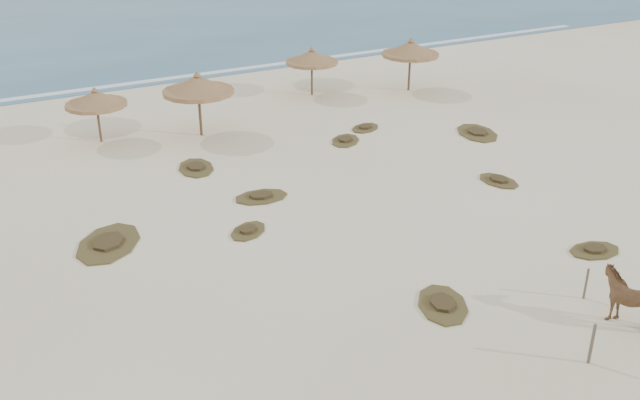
{
  "coord_description": "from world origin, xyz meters",
  "views": [
    {
      "loc": [
        -9.6,
        -14.34,
        11.15
      ],
      "look_at": [
        1.09,
        5.0,
        0.93
      ],
      "focal_mm": 40.0,
      "sensor_mm": 36.0,
      "label": 1
    }
  ],
  "objects": [
    {
      "name": "ground",
      "position": [
        0.0,
        0.0,
        0.0
      ],
      "size": [
        160.0,
        160.0,
        0.0
      ],
      "primitive_type": "plane",
      "color": "white",
      "rests_on": "ground"
    },
    {
      "name": "palapa_3",
      "position": [
        0.72,
        15.71,
        2.36
      ],
      "size": [
        3.83,
        3.83,
        3.04
      ],
      "rotation": [
        0.0,
        0.0,
        -0.2
      ],
      "color": "brown",
      "rests_on": "ground"
    },
    {
      "name": "scrub_5",
      "position": [
        12.06,
        9.67,
        0.05
      ],
      "size": [
        2.5,
        3.09,
        0.16
      ],
      "rotation": [
        0.0,
        0.0,
        1.25
      ],
      "color": "brown",
      "rests_on": "ground"
    },
    {
      "name": "scrub_7",
      "position": [
        7.86,
        12.79,
        0.05
      ],
      "size": [
        1.96,
        1.7,
        0.16
      ],
      "rotation": [
        0.0,
        0.0,
        0.46
      ],
      "color": "brown",
      "rests_on": "ground"
    },
    {
      "name": "scrub_2",
      "position": [
        -1.33,
        5.67,
        0.05
      ],
      "size": [
        1.88,
        1.77,
        0.16
      ],
      "rotation": [
        0.0,
        0.0,
        0.64
      ],
      "color": "brown",
      "rests_on": "ground"
    },
    {
      "name": "palapa_5",
      "position": [
        13.5,
        17.2,
        2.28
      ],
      "size": [
        3.27,
        3.27,
        2.94
      ],
      "rotation": [
        0.0,
        0.0,
        0.04
      ],
      "color": "brown",
      "rests_on": "ground"
    },
    {
      "name": "scrub_1",
      "position": [
        -5.71,
        7.08,
        0.05
      ],
      "size": [
        3.23,
        3.54,
        0.16
      ],
      "rotation": [
        0.0,
        0.0,
        1.0
      ],
      "color": "brown",
      "rests_on": "ground"
    },
    {
      "name": "scrub_4",
      "position": [
        9.07,
        4.85,
        0.05
      ],
      "size": [
        1.34,
        1.9,
        0.16
      ],
      "rotation": [
        0.0,
        0.0,
        1.68
      ],
      "color": "brown",
      "rests_on": "ground"
    },
    {
      "name": "fence_post_near",
      "position": [
        3.24,
        -4.96,
        0.57
      ],
      "size": [
        0.1,
        0.1,
        1.15
      ],
      "primitive_type": "cylinder",
      "rotation": [
        0.0,
        0.0,
        0.22
      ],
      "color": "#605848",
      "rests_on": "ground"
    },
    {
      "name": "fence_post_far",
      "position": [
        5.43,
        -2.8,
        0.49
      ],
      "size": [
        0.09,
        0.09,
        0.98
      ],
      "primitive_type": "cylinder",
      "rotation": [
        0.0,
        0.0,
        0.29
      ],
      "color": "#605848",
      "rests_on": "ground"
    },
    {
      "name": "scrub_10",
      "position": [
        6.13,
        11.75,
        0.05
      ],
      "size": [
        2.16,
        2.17,
        0.16
      ],
      "rotation": [
        0.0,
        0.0,
        0.8
      ],
      "color": "brown",
      "rests_on": "ground"
    },
    {
      "name": "palapa_4",
      "position": [
        8.33,
        19.0,
        2.06
      ],
      "size": [
        3.15,
        3.15,
        2.65
      ],
      "rotation": [
        0.0,
        0.0,
        0.12
      ],
      "color": "brown",
      "rests_on": "ground"
    },
    {
      "name": "foam_line",
      "position": [
        0.0,
        26.0,
        0.0
      ],
      "size": [
        70.0,
        0.6,
        0.01
      ],
      "primitive_type": "cube",
      "color": "white",
      "rests_on": "ground"
    },
    {
      "name": "palapa_2",
      "position": [
        -3.56,
        17.1,
        1.98
      ],
      "size": [
        3.21,
        3.21,
        2.55
      ],
      "rotation": [
        0.0,
        0.0,
        0.2
      ],
      "color": "brown",
      "rests_on": "ground"
    },
    {
      "name": "horse",
      "position": [
        5.59,
        -4.26,
        0.76
      ],
      "size": [
        1.57,
        1.98,
        1.52
      ],
      "primitive_type": "imported",
      "rotation": [
        0.0,
        0.0,
        3.63
      ],
      "color": "#9B7346",
      "rests_on": "ground"
    },
    {
      "name": "scrub_3",
      "position": [
        0.22,
        8.01,
        0.05
      ],
      "size": [
        2.18,
        1.53,
        0.16
      ],
      "rotation": [
        0.0,
        0.0,
        3.04
      ],
      "color": "brown",
      "rests_on": "ground"
    },
    {
      "name": "scrub_12",
      "position": [
        7.9,
        -1.0,
        0.05
      ],
      "size": [
        1.9,
        1.37,
        0.16
      ],
      "rotation": [
        0.0,
        0.0,
        3.01
      ],
      "color": "brown",
      "rests_on": "ground"
    },
    {
      "name": "scrub_9",
      "position": [
        1.64,
        -1.15,
        0.05
      ],
      "size": [
        2.22,
        2.55,
        0.16
      ],
      "rotation": [
        0.0,
        0.0,
        1.09
      ],
      "color": "brown",
      "rests_on": "ground"
    },
    {
      "name": "scrub_13",
      "position": [
        -0.93,
        11.92,
        0.05
      ],
      "size": [
        1.84,
        2.43,
        0.16
      ],
      "rotation": [
        0.0,
        0.0,
        1.37
      ],
      "color": "brown",
      "rests_on": "ground"
    }
  ]
}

